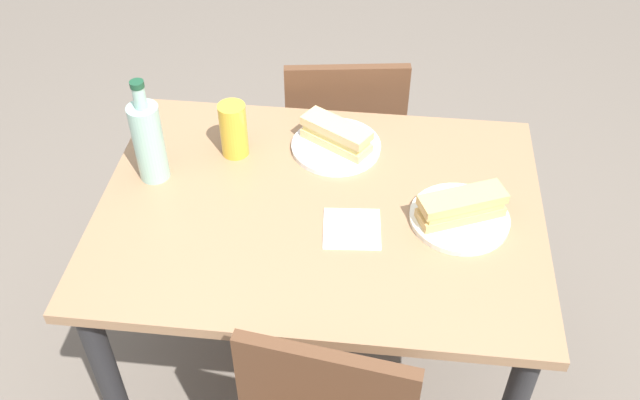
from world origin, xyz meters
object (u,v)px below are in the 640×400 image
Objects in this scene: dining_table at (320,238)px; chair_far at (343,142)px; plate_near at (336,146)px; knife_near at (345,132)px; knife_far at (447,202)px; plate_far at (459,218)px; baguette_sandwich_far at (462,206)px; baguette_sandwich_near at (336,134)px; water_bottle at (148,140)px; beer_glass at (234,130)px.

chair_far is at bearing 88.88° from dining_table.
plate_near is at bearing -88.94° from chair_far.
plate_near is at bearing -110.54° from knife_near.
plate_far is at bearing -54.70° from knife_far.
knife_far is at bearing 125.30° from baguette_sandwich_far.
chair_far is at bearing 118.42° from plate_far.
dining_table is 0.35m from knife_far.
baguette_sandwich_near reaches higher than knife_far.
dining_table is 0.29m from baguette_sandwich_near.
dining_table is at bearing -8.82° from water_bottle.
plate_near is 1.57× the size of knife_far.
water_bottle reaches higher than plate_near.
plate_near is 0.51m from water_bottle.
chair_far reaches higher than knife_far.
beer_glass reaches higher than knife_near.
water_bottle is at bearing -130.44° from chair_far.
plate_near reaches higher than dining_table.
baguette_sandwich_far is (0.33, -0.25, 0.04)m from plate_near.
knife_far is at bearing -34.51° from baguette_sandwich_near.
beer_glass is (-0.27, -0.42, 0.35)m from chair_far.
baguette_sandwich_near is 0.42m from plate_far.
knife_near is at bearing 69.46° from plate_near.
beer_glass is (-0.60, 0.20, 0.07)m from plate_far.
beer_glass is at bearing 31.56° from water_bottle.
plate_far is (0.34, -0.62, 0.28)m from chair_far.
baguette_sandwich_far is 0.64m from beer_glass.
chair_far is 3.41× the size of plate_near.
chair_far reaches higher than plate_far.
baguette_sandwich_far is at bearing 178.21° from plate_far.
baguette_sandwich_far is at bearing -18.53° from beer_glass.
plate_far is at bearing -5.99° from water_bottle.
dining_table is 0.37m from plate_far.
water_bottle reaches higher than knife_far.
dining_table is 0.32m from knife_near.
baguette_sandwich_near is 0.50m from water_bottle.
dining_table is 0.63m from chair_far.
knife_near reaches higher than plate_near.
baguette_sandwich_near is at bearing -88.94° from chair_far.
beer_glass reaches higher than knife_far.
baguette_sandwich_near is (0.02, 0.24, 0.17)m from dining_table.
beer_glass is at bearing -170.07° from plate_near.
plate_far is 0.84× the size of water_bottle.
baguette_sandwich_far is at bearing -44.58° from knife_near.
plate_near is 0.04m from baguette_sandwich_near.
dining_table is 0.27m from plate_near.
knife_far is at bearing -43.12° from knife_near.
water_bottle is 0.23m from beer_glass.
plate_near is 1.58× the size of beer_glass.
knife_near is 0.44m from plate_far.
water_bottle is (-0.80, 0.08, 0.07)m from baguette_sandwich_far.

